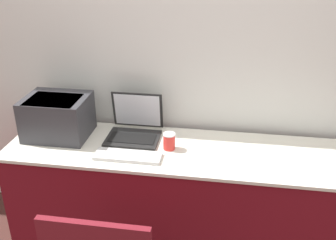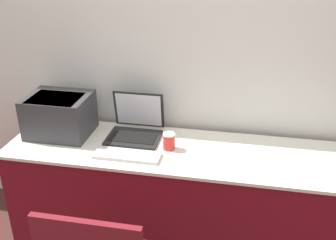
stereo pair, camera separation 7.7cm
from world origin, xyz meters
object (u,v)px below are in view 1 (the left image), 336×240
object	(u,v)px
coffee_cup	(169,141)
laptop_left	(135,128)
external_keyboard	(128,156)
printer	(57,115)

from	to	relation	value
coffee_cup	laptop_left	bearing A→B (deg)	151.82
laptop_left	external_keyboard	distance (m)	0.28
printer	coffee_cup	distance (m)	0.75
laptop_left	printer	bearing A→B (deg)	-172.66
printer	external_keyboard	world-z (taller)	printer
external_keyboard	coffee_cup	xyz separation A→B (m)	(0.23, 0.14, 0.04)
printer	external_keyboard	size ratio (longest dim) A/B	1.00
printer	coffee_cup	bearing A→B (deg)	-5.38
printer	coffee_cup	size ratio (longest dim) A/B	3.84
printer	laptop_left	xyz separation A→B (m)	(0.49, 0.06, -0.08)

